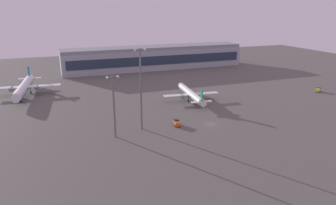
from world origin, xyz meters
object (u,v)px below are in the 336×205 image
baggage_tractor (318,90)px  maintenance_van (177,123)px  apron_light_central (141,85)px  apron_light_east (114,102)px  airplane_near_gate (191,94)px  airplane_taxiway_distant (24,87)px

baggage_tractor → maintenance_van: (-90.90, -19.80, 0.00)m
apron_light_central → apron_light_east: bearing=-159.7°
maintenance_van → apron_light_central: 20.96m
airplane_near_gate → baggage_tractor: airplane_near_gate is taller
airplane_near_gate → apron_light_east: 54.79m
maintenance_van → apron_light_east: size_ratio=0.20×
airplane_near_gate → airplane_taxiway_distant: (-76.54, 39.88, 1.03)m
baggage_tractor → apron_light_central: 107.30m
maintenance_van → apron_light_east: apron_light_east is taller
baggage_tractor → apron_light_east: 118.08m
airplane_near_gate → apron_light_east: bearing=-138.1°
airplane_taxiway_distant → apron_light_central: bearing=128.9°
airplane_near_gate → apron_light_central: size_ratio=1.17×
airplane_taxiway_distant → apron_light_central: size_ratio=1.52×
maintenance_van → apron_light_central: apron_light_central is taller
airplane_taxiway_distant → airplane_near_gate: bearing=158.5°
baggage_tractor → maintenance_van: size_ratio=1.03×
airplane_near_gate → baggage_tractor: size_ratio=7.76×
airplane_near_gate → apron_light_east: apron_light_east is taller
airplane_near_gate → maintenance_van: bearing=-117.6°
baggage_tractor → maintenance_van: 93.03m
airplane_near_gate → airplane_taxiway_distant: size_ratio=0.77×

